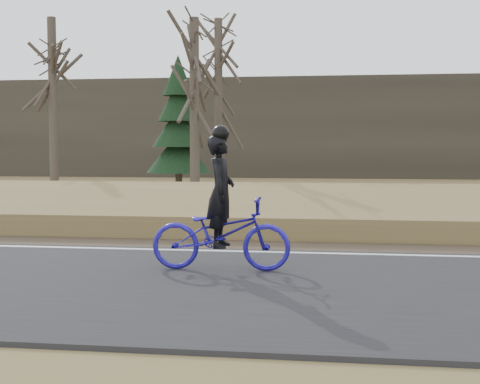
# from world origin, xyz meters

# --- Properties ---
(ground) EXTENTS (120.00, 120.00, 0.00)m
(ground) POSITION_xyz_m (0.00, 0.00, 0.00)
(ground) COLOR olive
(ground) RESTS_ON ground
(road) EXTENTS (120.00, 6.00, 0.06)m
(road) POSITION_xyz_m (0.00, -2.50, 0.03)
(road) COLOR black
(road) RESTS_ON ground
(edge_line) EXTENTS (120.00, 0.12, 0.01)m
(edge_line) POSITION_xyz_m (0.00, 0.20, 0.07)
(edge_line) COLOR silver
(edge_line) RESTS_ON road
(shoulder) EXTENTS (120.00, 1.60, 0.04)m
(shoulder) POSITION_xyz_m (0.00, 1.20, 0.02)
(shoulder) COLOR #473A2B
(shoulder) RESTS_ON ground
(embankment) EXTENTS (120.00, 5.00, 0.44)m
(embankment) POSITION_xyz_m (0.00, 4.20, 0.22)
(embankment) COLOR olive
(embankment) RESTS_ON ground
(ballast) EXTENTS (120.00, 3.00, 0.45)m
(ballast) POSITION_xyz_m (0.00, 8.00, 0.23)
(ballast) COLOR slate
(ballast) RESTS_ON ground
(railroad) EXTENTS (120.00, 2.40, 0.29)m
(railroad) POSITION_xyz_m (0.00, 8.00, 0.53)
(railroad) COLOR black
(railroad) RESTS_ON ballast
(treeline_backdrop) EXTENTS (120.00, 4.00, 6.00)m
(treeline_backdrop) POSITION_xyz_m (0.00, 30.00, 3.00)
(treeline_backdrop) COLOR #383328
(treeline_backdrop) RESTS_ON ground
(cyclist) EXTENTS (2.11, 0.77, 2.19)m
(cyclist) POSITION_xyz_m (-2.14, -1.56, 0.75)
(cyclist) COLOR #20169A
(cyclist) RESTS_ON road
(bare_tree_far_left) EXTENTS (0.36, 0.36, 7.23)m
(bare_tree_far_left) POSITION_xyz_m (-12.09, 15.16, 3.61)
(bare_tree_far_left) COLOR #4F453A
(bare_tree_far_left) RESTS_ON ground
(bare_tree_left) EXTENTS (0.36, 0.36, 7.47)m
(bare_tree_left) POSITION_xyz_m (-5.54, 17.71, 3.74)
(bare_tree_left) COLOR #4F453A
(bare_tree_left) RESTS_ON ground
(bare_tree_near_left) EXTENTS (0.36, 0.36, 6.65)m
(bare_tree_near_left) POSITION_xyz_m (-5.63, 13.04, 3.32)
(bare_tree_near_left) COLOR #4F453A
(bare_tree_near_left) RESTS_ON ground
(conifer) EXTENTS (2.60, 2.60, 5.58)m
(conifer) POSITION_xyz_m (-6.72, 15.04, 2.64)
(conifer) COLOR #4F453A
(conifer) RESTS_ON ground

